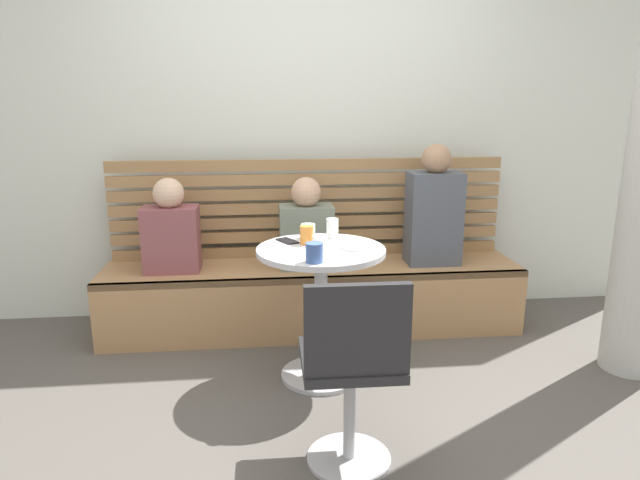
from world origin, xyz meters
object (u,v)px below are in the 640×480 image
cup_mug_blue (314,253)px  cup_tumbler_orange (307,235)px  cup_water_clear (332,228)px  person_adult (434,211)px  cup_ceramic_white (320,242)px  person_child_left (306,228)px  phone_on_table (288,241)px  white_chair (352,368)px  booth_bench (313,297)px  cup_glass_short (308,231)px  person_child_middle (171,231)px  cafe_table (321,288)px  plate_small (357,247)px

cup_mug_blue → cup_tumbler_orange: cup_tumbler_orange is taller
cup_tumbler_orange → cup_water_clear: bearing=38.3°
person_adult → cup_water_clear: 0.85m
person_adult → cup_ceramic_white: bearing=-140.7°
person_child_left → cup_tumbler_orange: size_ratio=5.83×
phone_on_table → person_adult: bearing=-1.9°
white_chair → cup_tumbler_orange: size_ratio=8.50×
booth_bench → cup_mug_blue: (-0.08, -0.93, 0.57)m
white_chair → person_adult: (0.77, 1.47, 0.33)m
booth_bench → cup_glass_short: (-0.07, -0.45, 0.56)m
person_child_middle → cup_mug_blue: person_child_middle is taller
cup_water_clear → cup_glass_short: size_ratio=1.38×
cup_water_clear → person_child_middle: bearing=154.9°
cafe_table → phone_on_table: (-0.17, 0.15, 0.23)m
person_adult → cup_water_clear: size_ratio=7.11×
person_adult → phone_on_table: 1.10m
phone_on_table → cup_tumbler_orange: bearing=-60.8°
person_child_left → phone_on_table: (-0.14, -0.51, 0.05)m
cafe_table → cup_tumbler_orange: cup_tumbler_orange is taller
cup_mug_blue → plate_small: bearing=43.3°
person_child_middle → phone_on_table: 0.87m
cup_water_clear → cafe_table: bearing=-112.2°
person_child_left → cup_glass_short: bearing=-93.2°
cup_glass_short → person_child_left: bearing=86.8°
phone_on_table → cup_glass_short: bearing=1.1°
person_child_middle → cup_water_clear: bearing=-25.1°
white_chair → plate_small: 0.85m
cup_mug_blue → cup_water_clear: size_ratio=0.86×
white_chair → person_child_left: size_ratio=1.46×
cup_ceramic_white → cup_tumbler_orange: (-0.06, 0.10, 0.02)m
cup_glass_short → phone_on_table: cup_glass_short is taller
white_chair → phone_on_table: white_chair is taller
cup_water_clear → cup_ceramic_white: bearing=-112.6°
white_chair → cup_tumbler_orange: bearing=96.7°
cup_ceramic_white → cup_glass_short: bearing=100.5°
cup_ceramic_white → cup_glass_short: (-0.04, 0.23, 0.01)m
person_child_left → cup_ceramic_white: (0.02, -0.67, 0.08)m
cup_mug_blue → cup_water_clear: 0.49m
booth_bench → white_chair: 1.50m
person_child_middle → phone_on_table: (0.70, -0.51, 0.05)m
cup_ceramic_white → cup_glass_short: cup_glass_short is taller
cafe_table → white_chair: size_ratio=0.87×
person_child_left → person_child_middle: size_ratio=0.99×
booth_bench → person_child_middle: size_ratio=4.57×
person_child_middle → phone_on_table: size_ratio=4.22×
booth_bench → cup_ceramic_white: size_ratio=33.75×
cafe_table → phone_on_table: phone_on_table is taller
person_child_left → person_child_middle: person_child_middle is taller
cup_ceramic_white → cup_water_clear: cup_water_clear is taller
person_adult → plate_small: bearing=-132.4°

